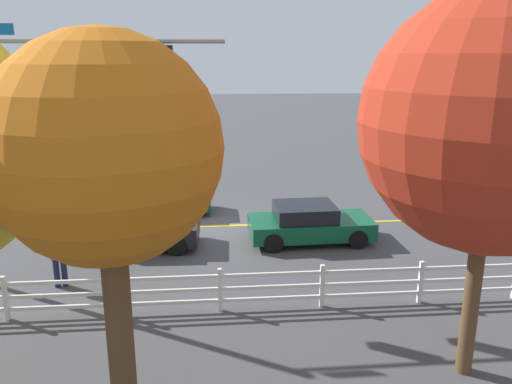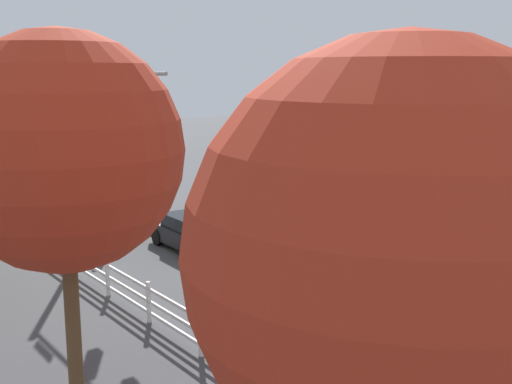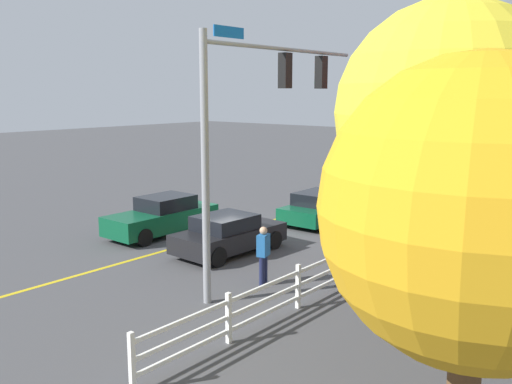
{
  "view_description": "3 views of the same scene",
  "coord_description": "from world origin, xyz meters",
  "px_view_note": "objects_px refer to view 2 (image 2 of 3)",
  "views": [
    {
      "loc": [
        -0.27,
        18.39,
        6.39
      ],
      "look_at": [
        -1.82,
        0.77,
        1.5
      ],
      "focal_mm": 36.16,
      "sensor_mm": 36.0,
      "label": 1
    },
    {
      "loc": [
        -17.48,
        14.03,
        6.72
      ],
      "look_at": [
        -0.31,
        0.84,
        2.51
      ],
      "focal_mm": 44.09,
      "sensor_mm": 36.0,
      "label": 2
    },
    {
      "loc": [
        15.79,
        14.29,
        5.41
      ],
      "look_at": [
        -0.85,
        0.48,
        1.52
      ],
      "focal_mm": 39.1,
      "sensor_mm": 36.0,
      "label": 3
    }
  ],
  "objects_px": {
    "car_0": "(273,219)",
    "car_2": "(505,350)",
    "car_3": "(193,233)",
    "pedestrian": "(102,228)",
    "tree_0": "(63,152)",
    "tree_4": "(400,257)",
    "car_1": "(294,271)"
  },
  "relations": [
    {
      "from": "tree_0",
      "to": "pedestrian",
      "type": "bearing_deg",
      "value": -27.03
    },
    {
      "from": "car_3",
      "to": "tree_4",
      "type": "bearing_deg",
      "value": -23.67
    },
    {
      "from": "pedestrian",
      "to": "tree_0",
      "type": "distance_m",
      "value": 11.29
    },
    {
      "from": "car_0",
      "to": "tree_4",
      "type": "bearing_deg",
      "value": 143.99
    },
    {
      "from": "tree_0",
      "to": "tree_4",
      "type": "height_order",
      "value": "tree_0"
    },
    {
      "from": "tree_4",
      "to": "car_0",
      "type": "bearing_deg",
      "value": -35.96
    },
    {
      "from": "car_3",
      "to": "pedestrian",
      "type": "height_order",
      "value": "pedestrian"
    },
    {
      "from": "tree_0",
      "to": "tree_4",
      "type": "distance_m",
      "value": 8.79
    },
    {
      "from": "car_0",
      "to": "car_2",
      "type": "xyz_separation_m",
      "value": [
        -12.6,
        3.62,
        -0.05
      ]
    },
    {
      "from": "car_1",
      "to": "car_3",
      "type": "height_order",
      "value": "car_3"
    },
    {
      "from": "pedestrian",
      "to": "tree_0",
      "type": "height_order",
      "value": "tree_0"
    },
    {
      "from": "car_0",
      "to": "car_3",
      "type": "distance_m",
      "value": 3.69
    },
    {
      "from": "car_2",
      "to": "tree_4",
      "type": "bearing_deg",
      "value": -65.34
    },
    {
      "from": "car_1",
      "to": "pedestrian",
      "type": "xyz_separation_m",
      "value": [
        7.54,
        2.92,
        0.28
      ]
    },
    {
      "from": "car_1",
      "to": "tree_4",
      "type": "height_order",
      "value": "tree_4"
    },
    {
      "from": "tree_0",
      "to": "car_2",
      "type": "bearing_deg",
      "value": -124.17
    },
    {
      "from": "car_2",
      "to": "car_3",
      "type": "relative_size",
      "value": 1.03
    },
    {
      "from": "pedestrian",
      "to": "tree_0",
      "type": "relative_size",
      "value": 0.22
    },
    {
      "from": "car_3",
      "to": "pedestrian",
      "type": "relative_size",
      "value": 2.42
    },
    {
      "from": "car_1",
      "to": "tree_0",
      "type": "height_order",
      "value": "tree_0"
    },
    {
      "from": "car_2",
      "to": "tree_0",
      "type": "relative_size",
      "value": 0.56
    },
    {
      "from": "car_2",
      "to": "pedestrian",
      "type": "bearing_deg",
      "value": -167.45
    },
    {
      "from": "pedestrian",
      "to": "car_0",
      "type": "bearing_deg",
      "value": 147.45
    },
    {
      "from": "pedestrian",
      "to": "car_2",
      "type": "bearing_deg",
      "value": 85.74
    },
    {
      "from": "car_1",
      "to": "car_3",
      "type": "xyz_separation_m",
      "value": [
        5.84,
        0.01,
        0.01
      ]
    },
    {
      "from": "car_0",
      "to": "car_3",
      "type": "bearing_deg",
      "value": 85.59
    },
    {
      "from": "tree_4",
      "to": "car_1",
      "type": "bearing_deg",
      "value": -37.24
    },
    {
      "from": "car_3",
      "to": "tree_0",
      "type": "relative_size",
      "value": 0.54
    },
    {
      "from": "car_0",
      "to": "car_2",
      "type": "distance_m",
      "value": 13.11
    },
    {
      "from": "car_1",
      "to": "car_2",
      "type": "height_order",
      "value": "car_2"
    },
    {
      "from": "car_3",
      "to": "car_0",
      "type": "bearing_deg",
      "value": 88.03
    },
    {
      "from": "car_0",
      "to": "tree_4",
      "type": "relative_size",
      "value": 0.64
    }
  ]
}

